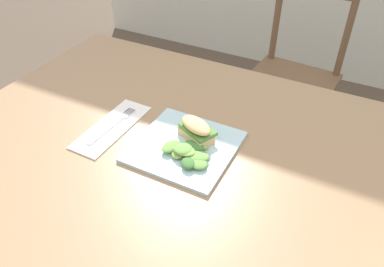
# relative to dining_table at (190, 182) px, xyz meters

# --- Properties ---
(dining_table) EXTENTS (1.34, 0.93, 0.74)m
(dining_table) POSITION_rel_dining_table_xyz_m (0.00, 0.00, 0.00)
(dining_table) COLOR #997551
(dining_table) RESTS_ON ground
(chair_wooden_far) EXTENTS (0.43, 0.43, 0.87)m
(chair_wooden_far) POSITION_rel_dining_table_xyz_m (0.04, 1.00, -0.18)
(chair_wooden_far) COLOR brown
(chair_wooden_far) RESTS_ON ground
(plate_lunch) EXTENTS (0.25, 0.25, 0.01)m
(plate_lunch) POSITION_rel_dining_table_xyz_m (-0.02, 0.00, 0.12)
(plate_lunch) COLOR silver
(plate_lunch) RESTS_ON dining_table
(sandwich_half_front) EXTENTS (0.11, 0.09, 0.06)m
(sandwich_half_front) POSITION_rel_dining_table_xyz_m (-0.00, 0.04, 0.15)
(sandwich_half_front) COLOR #DBB270
(sandwich_half_front) RESTS_ON plate_lunch
(salad_mixed_greens) EXTENTS (0.14, 0.12, 0.03)m
(salad_mixed_greens) POSITION_rel_dining_table_xyz_m (0.01, -0.03, 0.14)
(salad_mixed_greens) COLOR #84A84C
(salad_mixed_greens) RESTS_ON plate_lunch
(napkin_folded) EXTENTS (0.10, 0.26, 0.00)m
(napkin_folded) POSITION_rel_dining_table_xyz_m (-0.24, -0.01, 0.12)
(napkin_folded) COLOR silver
(napkin_folded) RESTS_ON dining_table
(fork_on_napkin) EXTENTS (0.03, 0.19, 0.00)m
(fork_on_napkin) POSITION_rel_dining_table_xyz_m (-0.24, 0.01, 0.12)
(fork_on_napkin) COLOR silver
(fork_on_napkin) RESTS_ON napkin_folded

